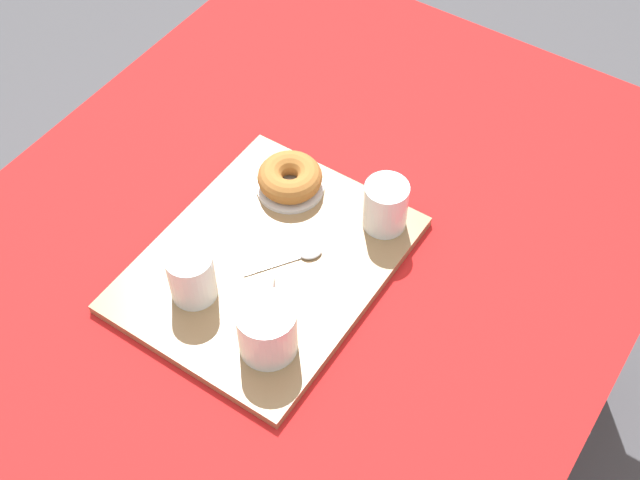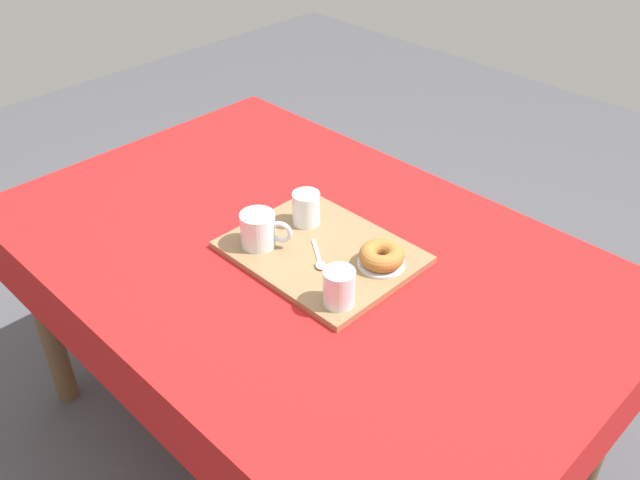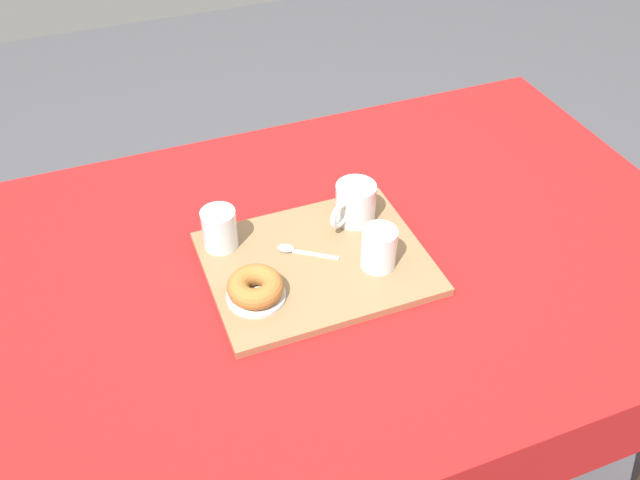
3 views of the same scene
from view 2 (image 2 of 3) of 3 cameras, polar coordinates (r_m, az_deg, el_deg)
name	(u,v)px [view 2 (image 2 of 3)]	position (r m, az deg, el deg)	size (l,w,h in m)	color
ground_plane	(305,440)	(2.16, -1.25, -16.41)	(6.00, 6.00, 0.00)	#47474C
dining_table	(302,272)	(1.70, -1.52, -2.73)	(1.54, 1.02, 0.73)	red
serving_tray	(321,252)	(1.62, 0.11, -1.02)	(0.43, 0.34, 0.02)	olive
tea_mug_left	(259,230)	(1.62, -5.13, 0.80)	(0.12, 0.09, 0.09)	white
water_glass_near	(339,289)	(1.44, 1.60, -4.13)	(0.07, 0.07, 0.08)	white
water_glass_far	(306,210)	(1.69, -1.16, 2.52)	(0.07, 0.07, 0.08)	white
donut_plate_left	(381,264)	(1.57, 5.14, -1.99)	(0.11, 0.11, 0.01)	silver
sugar_donut_left	(382,255)	(1.56, 5.18, -1.29)	(0.10, 0.10, 0.04)	#A3662D
teaspoon_near	(319,262)	(1.57, -0.05, -1.84)	(0.11, 0.08, 0.01)	silver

